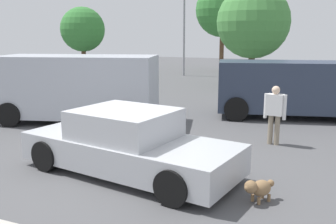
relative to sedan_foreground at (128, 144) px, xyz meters
name	(u,v)px	position (x,y,z in m)	size (l,w,h in m)	color
ground_plane	(120,170)	(-0.24, 0.03, -0.60)	(80.00, 80.00, 0.00)	#515154
sedan_foreground	(128,144)	(0.00, 0.00, 0.00)	(4.74, 2.49, 1.31)	#B7BABF
dog	(259,188)	(2.70, -0.39, -0.34)	(0.47, 0.55, 0.42)	olive
van_white	(78,86)	(-3.79, 3.51, 0.56)	(5.34, 3.34, 2.14)	#B2B7C1
suv_dark	(290,87)	(2.46, 6.92, 0.45)	(5.14, 3.10, 1.91)	#2D384C
pedestrian	(275,110)	(2.45, 3.27, 0.30)	(0.57, 0.29, 1.52)	gray
light_post_far	(184,18)	(-5.80, 18.49, 3.36)	(0.44, 0.44, 5.75)	gray
tree_back_left	(253,22)	(-0.33, 14.62, 2.89)	(3.95, 3.95, 5.48)	brown
tree_back_right	(223,10)	(-4.19, 22.57, 4.11)	(4.15, 4.15, 6.80)	brown
tree_far_right	(83,30)	(-13.18, 17.02, 2.62)	(3.23, 3.23, 4.85)	brown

